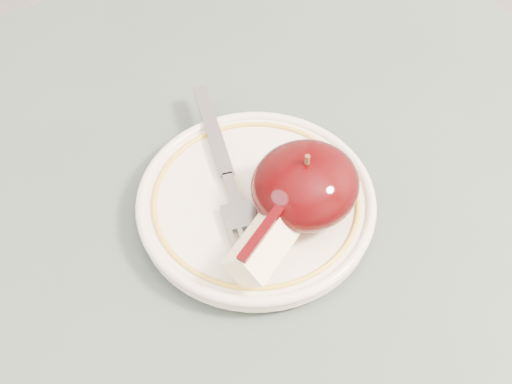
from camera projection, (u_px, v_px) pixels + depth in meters
plate at (256, 203)px, 0.57m from camera, size 0.19×0.19×0.02m
apple_half at (305, 185)px, 0.54m from camera, size 0.09×0.08×0.06m
apple_wedge at (271, 233)px, 0.52m from camera, size 0.09×0.07×0.04m
fork at (228, 176)px, 0.58m from camera, size 0.08×0.19×0.00m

